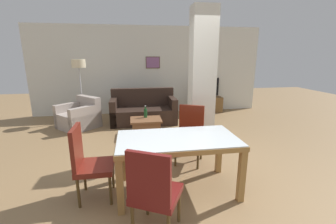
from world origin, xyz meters
TOP-DOWN VIEW (x-y plane):
  - ground_plane at (0.00, 0.00)m, footprint 18.00×18.00m
  - back_wall at (0.00, 4.46)m, footprint 7.20×0.09m
  - divider_pillar at (0.77, 1.44)m, footprint 0.46×0.36m
  - dining_table at (0.00, 0.00)m, footprint 1.60×0.86m
  - dining_chair_far_right at (0.40, 0.84)m, footprint 0.61×0.61m
  - dining_chair_near_left at (-0.40, -0.77)m, footprint 0.62×0.62m
  - dining_chair_head_left at (-1.16, 0.00)m, footprint 0.46×0.46m
  - sofa at (-0.28, 3.34)m, footprint 1.76×0.87m
  - armchair at (-1.94, 3.15)m, footprint 1.19×1.19m
  - coffee_table at (-0.28, 2.29)m, footprint 0.71×0.55m
  - bottle at (-0.28, 2.43)m, footprint 0.08×0.08m
  - tv_stand at (1.84, 4.18)m, footprint 0.96×0.40m
  - tv_screen at (1.84, 4.18)m, footprint 0.81×0.28m
  - floor_lamp at (-1.97, 3.76)m, footprint 0.36×0.36m

SIDE VIEW (x-z plane):
  - ground_plane at x=0.00m, z-range 0.00..0.00m
  - coffee_table at x=-0.28m, z-range 0.01..0.40m
  - tv_stand at x=1.84m, z-range 0.00..0.50m
  - armchair at x=-1.94m, z-range -0.11..0.66m
  - sofa at x=-0.28m, z-range -0.15..0.77m
  - bottle at x=-0.28m, z-range 0.36..0.64m
  - dining_chair_far_right at x=0.40m, z-range 0.04..1.03m
  - dining_chair_near_left at x=-0.40m, z-range 0.04..1.03m
  - dining_chair_head_left at x=-1.16m, z-range 0.04..1.03m
  - dining_table at x=0.00m, z-range 0.22..0.99m
  - tv_screen at x=1.84m, z-range 0.49..1.10m
  - divider_pillar at x=0.77m, z-range 0.00..2.70m
  - back_wall at x=0.00m, z-range 0.00..2.70m
  - floor_lamp at x=-1.97m, z-range 0.60..2.31m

